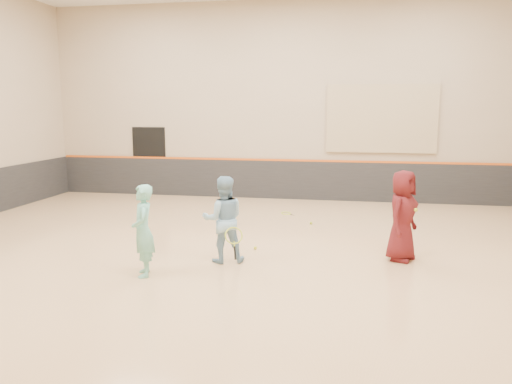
% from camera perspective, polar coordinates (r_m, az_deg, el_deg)
% --- Properties ---
extents(room, '(15.04, 12.04, 6.22)m').
position_cam_1_polar(room, '(9.69, -0.76, -2.34)').
color(room, tan).
rests_on(room, ground).
extents(wainscot_back, '(14.90, 0.04, 1.20)m').
position_cam_1_polar(wainscot_back, '(15.54, 3.51, 1.38)').
color(wainscot_back, '#232326').
rests_on(wainscot_back, floor).
extents(accent_stripe, '(14.90, 0.03, 0.06)m').
position_cam_1_polar(accent_stripe, '(15.46, 3.53, 3.65)').
color(accent_stripe, '#D85914').
rests_on(accent_stripe, wall_back).
extents(acoustic_panel, '(3.20, 0.08, 2.00)m').
position_cam_1_polar(acoustic_panel, '(15.29, 14.15, 8.13)').
color(acoustic_panel, tan).
rests_on(acoustic_panel, wall_back).
extents(doorway, '(1.10, 0.05, 2.20)m').
position_cam_1_polar(doorway, '(16.64, -12.07, 3.47)').
color(doorway, black).
rests_on(doorway, floor).
extents(girl, '(0.57, 0.67, 1.56)m').
position_cam_1_polar(girl, '(8.61, -12.78, -4.33)').
color(girl, '#75CBBA').
rests_on(girl, floor).
extents(instructor, '(0.93, 0.81, 1.60)m').
position_cam_1_polar(instructor, '(9.17, -3.74, -3.13)').
color(instructor, '#8AB6D5').
rests_on(instructor, floor).
extents(young_man, '(0.86, 0.98, 1.69)m').
position_cam_1_polar(young_man, '(9.63, 16.38, -2.61)').
color(young_man, '#581418').
rests_on(young_man, floor).
extents(held_racket, '(0.39, 0.39, 0.63)m').
position_cam_1_polar(held_racket, '(8.80, -2.56, -4.99)').
color(held_racket, '#BED32E').
rests_on(held_racket, instructor).
extents(spare_racket, '(0.60, 0.60, 0.08)m').
position_cam_1_polar(spare_racket, '(13.45, 3.45, -2.33)').
color(spare_racket, '#ABC82C').
rests_on(spare_racket, floor).
extents(ball_under_racket, '(0.07, 0.07, 0.07)m').
position_cam_1_polar(ball_under_racket, '(10.10, -0.09, -6.40)').
color(ball_under_racket, yellow).
rests_on(ball_under_racket, floor).
extents(ball_in_hand, '(0.07, 0.07, 0.07)m').
position_cam_1_polar(ball_in_hand, '(9.41, 17.81, -1.96)').
color(ball_in_hand, '#CFD631').
rests_on(ball_in_hand, young_man).
extents(ball_beside_spare, '(0.07, 0.07, 0.07)m').
position_cam_1_polar(ball_beside_spare, '(12.30, 6.31, -3.54)').
color(ball_beside_spare, '#B1C82E').
rests_on(ball_beside_spare, floor).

